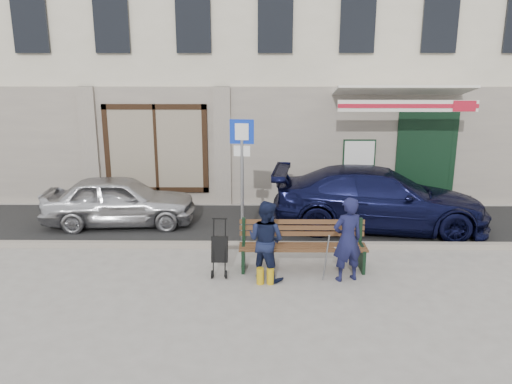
{
  "coord_description": "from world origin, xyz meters",
  "views": [
    {
      "loc": [
        -0.35,
        -8.46,
        3.82
      ],
      "look_at": [
        -0.46,
        1.6,
        1.2
      ],
      "focal_mm": 35.0,
      "sensor_mm": 36.0,
      "label": 1
    }
  ],
  "objects_px": {
    "parking_sign": "(242,162)",
    "bench": "(300,246)",
    "woman": "(266,240)",
    "stroller": "(220,250)",
    "man": "(347,239)",
    "car_silver": "(120,200)",
    "car_navy": "(379,199)"
  },
  "relations": [
    {
      "from": "parking_sign",
      "to": "bench",
      "type": "distance_m",
      "value": 2.21
    },
    {
      "from": "car_navy",
      "to": "car_silver",
      "type": "bearing_deg",
      "value": 95.42
    },
    {
      "from": "car_silver",
      "to": "stroller",
      "type": "bearing_deg",
      "value": -141.74
    },
    {
      "from": "car_navy",
      "to": "stroller",
      "type": "bearing_deg",
      "value": 134.6
    },
    {
      "from": "stroller",
      "to": "bench",
      "type": "bearing_deg",
      "value": 9.27
    },
    {
      "from": "man",
      "to": "stroller",
      "type": "relative_size",
      "value": 1.49
    },
    {
      "from": "car_silver",
      "to": "woman",
      "type": "xyz_separation_m",
      "value": [
        3.48,
        -3.07,
        0.12
      ]
    },
    {
      "from": "man",
      "to": "woman",
      "type": "bearing_deg",
      "value": -20.61
    },
    {
      "from": "bench",
      "to": "woman",
      "type": "relative_size",
      "value": 1.64
    },
    {
      "from": "parking_sign",
      "to": "stroller",
      "type": "xyz_separation_m",
      "value": [
        -0.36,
        -1.56,
        -1.35
      ]
    },
    {
      "from": "parking_sign",
      "to": "stroller",
      "type": "bearing_deg",
      "value": -95.78
    },
    {
      "from": "stroller",
      "to": "car_silver",
      "type": "bearing_deg",
      "value": 132.56
    },
    {
      "from": "parking_sign",
      "to": "man",
      "type": "relative_size",
      "value": 1.74
    },
    {
      "from": "man",
      "to": "stroller",
      "type": "distance_m",
      "value": 2.33
    },
    {
      "from": "stroller",
      "to": "parking_sign",
      "type": "bearing_deg",
      "value": 77.06
    },
    {
      "from": "car_silver",
      "to": "parking_sign",
      "type": "xyz_separation_m",
      "value": [
        2.99,
        -1.33,
        1.2
      ]
    },
    {
      "from": "car_navy",
      "to": "bench",
      "type": "bearing_deg",
      "value": 147.75
    },
    {
      "from": "car_navy",
      "to": "stroller",
      "type": "height_order",
      "value": "car_navy"
    },
    {
      "from": "bench",
      "to": "stroller",
      "type": "distance_m",
      "value": 1.52
    },
    {
      "from": "parking_sign",
      "to": "bench",
      "type": "xyz_separation_m",
      "value": [
        1.14,
        -1.32,
        -1.35
      ]
    },
    {
      "from": "woman",
      "to": "stroller",
      "type": "xyz_separation_m",
      "value": [
        -0.85,
        0.18,
        -0.27
      ]
    },
    {
      "from": "parking_sign",
      "to": "woman",
      "type": "relative_size",
      "value": 1.84
    },
    {
      "from": "parking_sign",
      "to": "bench",
      "type": "relative_size",
      "value": 1.12
    },
    {
      "from": "parking_sign",
      "to": "man",
      "type": "distance_m",
      "value": 2.84
    },
    {
      "from": "car_silver",
      "to": "parking_sign",
      "type": "relative_size",
      "value": 1.33
    },
    {
      "from": "parking_sign",
      "to": "car_silver",
      "type": "bearing_deg",
      "value": 163.42
    },
    {
      "from": "car_silver",
      "to": "parking_sign",
      "type": "height_order",
      "value": "parking_sign"
    },
    {
      "from": "woman",
      "to": "man",
      "type": "bearing_deg",
      "value": -150.17
    },
    {
      "from": "woman",
      "to": "stroller",
      "type": "relative_size",
      "value": 1.4
    },
    {
      "from": "car_silver",
      "to": "parking_sign",
      "type": "bearing_deg",
      "value": -118.04
    },
    {
      "from": "parking_sign",
      "to": "bench",
      "type": "height_order",
      "value": "parking_sign"
    },
    {
      "from": "bench",
      "to": "woman",
      "type": "height_order",
      "value": "woman"
    }
  ]
}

